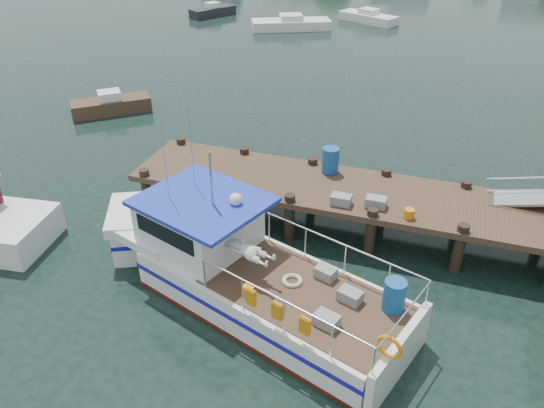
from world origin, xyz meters
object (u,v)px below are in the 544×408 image
(moored_rowboat, at_px, (111,105))
(moored_e, at_px, (213,11))
(moored_a, at_px, (291,24))
(lobster_boat, at_px, (235,266))
(moored_b, at_px, (368,17))

(moored_rowboat, height_order, moored_e, moored_e)
(moored_a, bearing_deg, moored_rowboat, -104.95)
(moored_a, relative_size, moored_e, 1.51)
(lobster_boat, distance_m, moored_rowboat, 14.86)
(moored_b, xyz_separation_m, moored_e, (-12.70, -1.87, 0.01))
(lobster_boat, height_order, moored_a, lobster_boat)
(moored_a, relative_size, moored_b, 1.24)
(lobster_boat, bearing_deg, moored_b, 112.82)
(moored_e, bearing_deg, moored_a, 1.60)
(moored_a, height_order, moored_b, moored_a)
(moored_rowboat, distance_m, moored_e, 21.88)
(moored_rowboat, bearing_deg, moored_e, 89.84)
(moored_rowboat, height_order, moored_b, moored_rowboat)
(moored_a, bearing_deg, moored_b, 33.59)
(lobster_boat, relative_size, moored_rowboat, 2.73)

